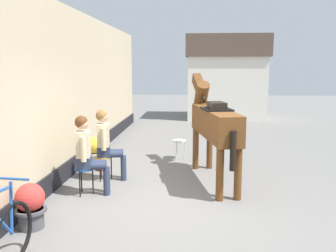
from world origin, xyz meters
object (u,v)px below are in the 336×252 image
flower_planter_near (30,205)px  satchel_bag (100,165)px  seated_visitor_near (87,151)px  seated_visitor_far (107,141)px  saddled_horse_center (213,122)px  spare_stool_white (179,142)px  flower_planter_far (94,150)px

flower_planter_near → satchel_bag: bearing=86.1°
seated_visitor_near → seated_visitor_far: 0.86m
saddled_horse_center → seated_visitor_far: bearing=-176.6°
seated_visitor_near → flower_planter_near: bearing=-105.7°
spare_stool_white → satchel_bag: bearing=-145.9°
flower_planter_near → flower_planter_far: 3.32m
seated_visitor_near → spare_stool_white: seated_visitor_near is taller
satchel_bag → flower_planter_near: bearing=-49.6°
saddled_horse_center → seated_visitor_near: bearing=-156.0°
seated_visitor_far → flower_planter_far: 1.30m
seated_visitor_far → satchel_bag: seated_visitor_far is taller
flower_planter_near → spare_stool_white: flower_planter_near is taller
seated_visitor_far → flower_planter_near: size_ratio=2.17×
seated_visitor_near → saddled_horse_center: saddled_horse_center is taller
spare_stool_white → satchel_bag: spare_stool_white is taller
spare_stool_white → satchel_bag: (-1.66, -1.12, -0.30)m
saddled_horse_center → satchel_bag: (-2.38, 0.53, -1.06)m
spare_stool_white → saddled_horse_center: bearing=-66.3°
seated_visitor_near → satchel_bag: bearing=97.4°
seated_visitor_far → saddled_horse_center: (2.06, 0.12, 0.38)m
saddled_horse_center → spare_stool_white: saddled_horse_center is taller
flower_planter_far → satchel_bag: size_ratio=2.29×
saddled_horse_center → flower_planter_far: saddled_horse_center is taller
saddled_horse_center → flower_planter_near: (-2.58, -2.37, -0.82)m
flower_planter_far → satchel_bag: 0.54m
saddled_horse_center → flower_planter_near: 3.60m
flower_planter_far → spare_stool_white: size_ratio=1.39×
satchel_bag → spare_stool_white: bearing=78.4°
seated_visitor_near → saddled_horse_center: size_ratio=0.47×
seated_visitor_far → flower_planter_near: seated_visitor_far is taller
flower_planter_far → satchel_bag: flower_planter_far is taller
flower_planter_near → seated_visitor_far: bearing=76.9°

